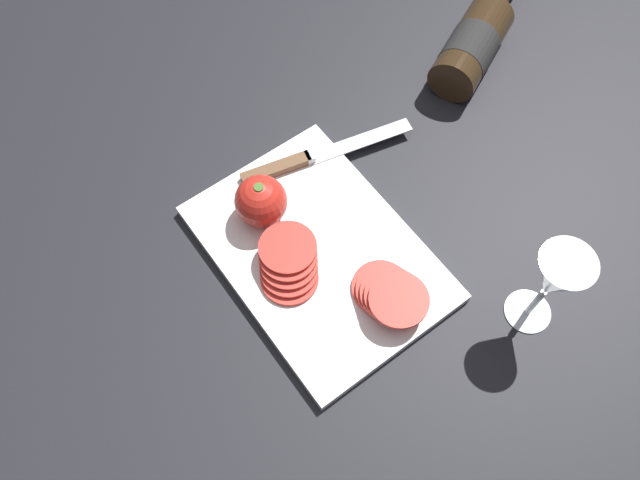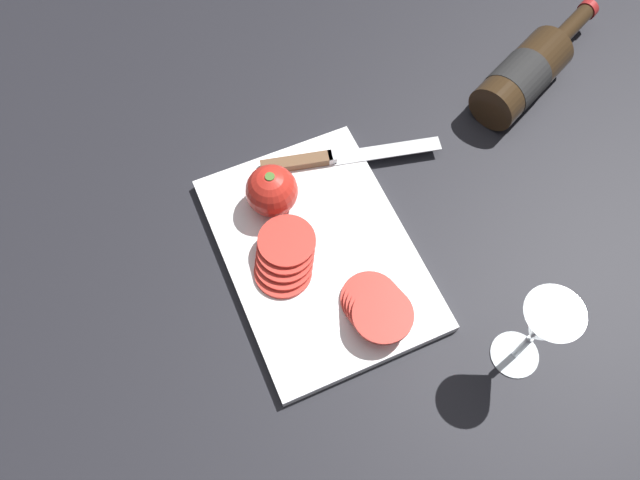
{
  "view_description": "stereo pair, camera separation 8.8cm",
  "coord_description": "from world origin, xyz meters",
  "px_view_note": "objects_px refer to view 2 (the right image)",
  "views": [
    {
      "loc": [
        0.37,
        -0.23,
        0.84
      ],
      "look_at": [
        0.05,
        0.0,
        0.05
      ],
      "focal_mm": 35.0,
      "sensor_mm": 36.0,
      "label": 1
    },
    {
      "loc": [
        0.42,
        -0.16,
        0.84
      ],
      "look_at": [
        0.05,
        0.0,
        0.05
      ],
      "focal_mm": 35.0,
      "sensor_mm": 36.0,
      "label": 2
    }
  ],
  "objects_px": {
    "knife": "(318,160)",
    "tomato_slice_stack_near": "(285,256)",
    "wine_glass": "(541,328)",
    "whole_tomato": "(272,191)",
    "wine_bottle": "(525,74)",
    "tomato_slice_stack_far": "(376,307)"
  },
  "relations": [
    {
      "from": "whole_tomato",
      "to": "tomato_slice_stack_near",
      "type": "relative_size",
      "value": 0.69
    },
    {
      "from": "wine_bottle",
      "to": "tomato_slice_stack_far",
      "type": "bearing_deg",
      "value": -56.46
    },
    {
      "from": "wine_glass",
      "to": "tomato_slice_stack_near",
      "type": "relative_size",
      "value": 1.48
    },
    {
      "from": "wine_glass",
      "to": "tomato_slice_stack_far",
      "type": "relative_size",
      "value": 1.41
    },
    {
      "from": "whole_tomato",
      "to": "tomato_slice_stack_near",
      "type": "bearing_deg",
      "value": -11.44
    },
    {
      "from": "knife",
      "to": "tomato_slice_stack_far",
      "type": "relative_size",
      "value": 2.4
    },
    {
      "from": "knife",
      "to": "tomato_slice_stack_near",
      "type": "height_order",
      "value": "tomato_slice_stack_near"
    },
    {
      "from": "knife",
      "to": "tomato_slice_stack_far",
      "type": "xyz_separation_m",
      "value": [
        0.26,
        -0.03,
        0.01
      ]
    },
    {
      "from": "tomato_slice_stack_near",
      "to": "tomato_slice_stack_far",
      "type": "distance_m",
      "value": 0.15
    },
    {
      "from": "knife",
      "to": "tomato_slice_stack_near",
      "type": "relative_size",
      "value": 2.52
    },
    {
      "from": "knife",
      "to": "tomato_slice_stack_near",
      "type": "distance_m",
      "value": 0.18
    },
    {
      "from": "wine_bottle",
      "to": "tomato_slice_stack_near",
      "type": "bearing_deg",
      "value": -73.33
    },
    {
      "from": "whole_tomato",
      "to": "knife",
      "type": "bearing_deg",
      "value": 115.2
    },
    {
      "from": "wine_glass",
      "to": "whole_tomato",
      "type": "xyz_separation_m",
      "value": [
        -0.35,
        -0.22,
        -0.06
      ]
    },
    {
      "from": "wine_glass",
      "to": "tomato_slice_stack_far",
      "type": "distance_m",
      "value": 0.21
    },
    {
      "from": "tomato_slice_stack_near",
      "to": "tomato_slice_stack_far",
      "type": "height_order",
      "value": "same"
    },
    {
      "from": "wine_glass",
      "to": "wine_bottle",
      "type": "bearing_deg",
      "value": 147.56
    },
    {
      "from": "wine_bottle",
      "to": "tomato_slice_stack_near",
      "type": "xyz_separation_m",
      "value": [
        0.15,
        -0.49,
        -0.01
      ]
    },
    {
      "from": "wine_bottle",
      "to": "tomato_slice_stack_near",
      "type": "relative_size",
      "value": 2.67
    },
    {
      "from": "wine_bottle",
      "to": "knife",
      "type": "distance_m",
      "value": 0.38
    },
    {
      "from": "wine_bottle",
      "to": "tomato_slice_stack_near",
      "type": "height_order",
      "value": "wine_bottle"
    },
    {
      "from": "wine_bottle",
      "to": "tomato_slice_stack_far",
      "type": "distance_m",
      "value": 0.48
    }
  ]
}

